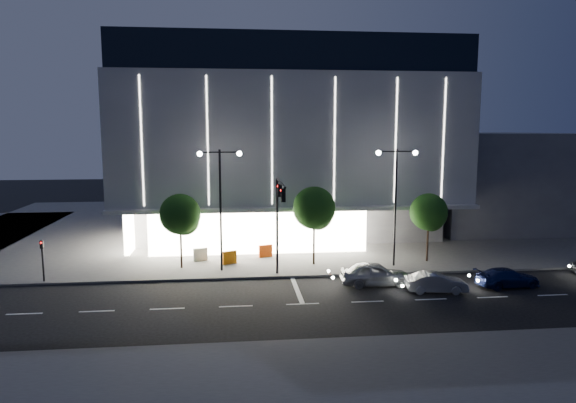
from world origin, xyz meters
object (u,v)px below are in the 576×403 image
(ped_signal_far, at_px, (42,256))
(barrier_b, at_px, (200,254))
(tree_mid, at_px, (314,210))
(barrier_c, at_px, (266,251))
(barrier_a, at_px, (230,257))
(traffic_mast, at_px, (279,209))
(street_lamp_west, at_px, (220,192))
(car_lead, at_px, (375,274))
(tree_left, at_px, (181,217))
(street_lamp_east, at_px, (396,190))
(car_second, at_px, (436,283))
(car_third, at_px, (508,278))
(tree_right, at_px, (429,214))

(ped_signal_far, xyz_separation_m, barrier_b, (10.27, 4.47, -1.24))
(tree_mid, xyz_separation_m, barrier_c, (-3.58, 2.56, -3.68))
(ped_signal_far, height_order, barrier_a, ped_signal_far)
(traffic_mast, bearing_deg, street_lamp_west, 146.35)
(car_lead, relative_size, barrier_a, 4.22)
(tree_mid, bearing_deg, tree_left, -180.00)
(ped_signal_far, bearing_deg, tree_mid, 7.55)
(street_lamp_east, bearing_deg, car_second, -82.13)
(street_lamp_east, bearing_deg, ped_signal_far, -176.56)
(ped_signal_far, bearing_deg, car_lead, -7.15)
(car_third, bearing_deg, car_lead, 76.73)
(tree_right, relative_size, car_lead, 1.19)
(barrier_a, bearing_deg, tree_right, -25.17)
(tree_mid, distance_m, car_third, 14.18)
(traffic_mast, height_order, car_second, traffic_mast)
(street_lamp_east, bearing_deg, tree_mid, 170.31)
(street_lamp_west, xyz_separation_m, ped_signal_far, (-12.00, -1.50, -4.07))
(street_lamp_east, relative_size, ped_signal_far, 3.00)
(car_lead, bearing_deg, barrier_b, 61.90)
(street_lamp_west, xyz_separation_m, barrier_b, (-1.73, 2.97, -5.31))
(street_lamp_east, relative_size, car_third, 2.10)
(tree_right, height_order, barrier_c, tree_right)
(tree_mid, height_order, barrier_b, tree_mid)
(tree_left, xyz_separation_m, car_lead, (13.32, -5.33, -3.24))
(car_lead, distance_m, barrier_b, 14.10)
(car_lead, bearing_deg, tree_mid, 34.88)
(tree_right, height_order, barrier_a, tree_right)
(car_second, bearing_deg, barrier_a, 65.37)
(street_lamp_west, distance_m, barrier_a, 5.62)
(traffic_mast, distance_m, street_lamp_west, 4.89)
(tree_mid, bearing_deg, car_second, -46.44)
(street_lamp_west, height_order, tree_right, street_lamp_west)
(tree_right, bearing_deg, car_lead, -136.85)
(street_lamp_east, distance_m, car_second, 8.18)
(street_lamp_west, distance_m, car_third, 20.54)
(ped_signal_far, xyz_separation_m, barrier_a, (12.56, 3.26, -1.24))
(car_lead, xyz_separation_m, car_second, (3.51, -1.85, -0.15))
(tree_left, relative_size, tree_mid, 0.93)
(street_lamp_west, relative_size, barrier_a, 8.18)
(ped_signal_far, xyz_separation_m, car_lead, (22.34, -2.80, -1.10))
(street_lamp_west, relative_size, car_second, 2.32)
(street_lamp_east, bearing_deg, barrier_b, 168.60)
(barrier_a, relative_size, barrier_b, 1.00)
(tree_mid, distance_m, barrier_a, 7.48)
(barrier_b, bearing_deg, traffic_mast, -60.58)
(street_lamp_east, height_order, ped_signal_far, street_lamp_east)
(car_lead, bearing_deg, barrier_c, 44.11)
(street_lamp_west, bearing_deg, tree_mid, 8.26)
(tree_left, distance_m, tree_mid, 10.00)
(tree_right, xyz_separation_m, barrier_c, (-12.58, 2.56, -3.23))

